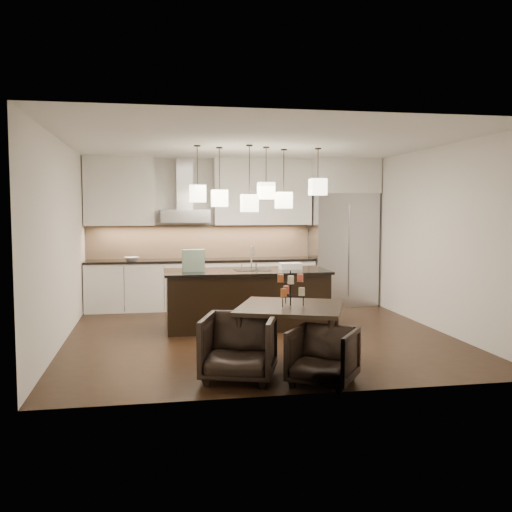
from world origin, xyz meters
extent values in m
cube|color=black|center=(0.00, 0.00, -0.01)|extent=(5.50, 5.50, 0.02)
cube|color=white|center=(0.00, 0.00, 2.81)|extent=(5.50, 5.50, 0.02)
cube|color=silver|center=(0.00, 2.76, 1.40)|extent=(5.50, 0.02, 2.80)
cube|color=silver|center=(0.00, -2.76, 1.40)|extent=(5.50, 0.02, 2.80)
cube|color=silver|center=(-2.76, 0.00, 1.40)|extent=(0.02, 5.50, 2.80)
cube|color=silver|center=(2.76, 0.00, 1.40)|extent=(0.02, 5.50, 2.80)
cube|color=#B7B7BA|center=(2.10, 2.38, 1.07)|extent=(1.20, 0.72, 2.15)
cube|color=silver|center=(2.10, 2.38, 2.47)|extent=(1.26, 0.72, 0.65)
cube|color=silver|center=(-0.62, 2.43, 0.44)|extent=(4.21, 0.62, 0.88)
cube|color=black|center=(-0.62, 2.43, 0.90)|extent=(4.21, 0.66, 0.04)
cube|color=tan|center=(-0.62, 2.73, 1.24)|extent=(4.21, 0.02, 0.63)
cube|color=silver|center=(-2.10, 2.57, 2.17)|extent=(1.25, 0.35, 1.25)
cube|color=silver|center=(0.55, 2.57, 2.17)|extent=(1.85, 0.35, 1.25)
cube|color=#B7B7BA|center=(-0.93, 2.48, 1.72)|extent=(0.90, 0.52, 0.24)
cube|color=#B7B7BA|center=(-0.93, 2.59, 2.32)|extent=(0.30, 0.28, 0.96)
imported|color=silver|center=(-1.90, 2.38, 0.95)|extent=(0.32, 0.32, 0.06)
cube|color=black|center=(-0.09, 0.55, 0.43)|extent=(2.46, 0.99, 0.86)
cube|color=black|center=(-0.09, 0.55, 0.88)|extent=(2.54, 1.07, 0.04)
cube|color=#1E5C3A|center=(-0.91, 0.51, 1.07)|extent=(0.33, 0.18, 0.33)
cube|color=silver|center=(0.62, 0.57, 0.95)|extent=(0.33, 0.24, 0.10)
cylinder|color=beige|center=(0.20, -1.70, 0.88)|extent=(0.09, 0.09, 0.09)
cylinder|color=#CD4E38|center=(0.06, -1.52, 0.88)|extent=(0.09, 0.09, 0.09)
cylinder|color=#AF5726|center=(-0.02, -1.73, 0.88)|extent=(0.09, 0.09, 0.09)
cylinder|color=#CD4E38|center=(0.21, -1.61, 1.03)|extent=(0.09, 0.09, 0.09)
cylinder|color=#AF5726|center=(-0.03, -1.59, 1.03)|extent=(0.09, 0.09, 0.09)
cylinder|color=beige|center=(0.05, -1.77, 1.03)|extent=(0.09, 0.09, 0.09)
imported|color=black|center=(-0.61, -2.15, 0.36)|extent=(0.97, 0.98, 0.72)
imported|color=black|center=(0.23, -2.47, 0.30)|extent=(0.91, 0.92, 0.61)
cube|color=white|center=(-0.84, 0.49, 2.08)|extent=(0.24, 0.24, 0.26)
cube|color=white|center=(-0.49, 0.68, 2.01)|extent=(0.24, 0.24, 0.26)
cube|color=white|center=(0.21, 0.51, 2.13)|extent=(0.24, 0.24, 0.26)
cube|color=white|center=(0.55, 0.78, 1.99)|extent=(0.24, 0.24, 0.26)
cube|color=white|center=(1.05, 0.54, 2.20)|extent=(0.24, 0.24, 0.26)
cube|color=white|center=(-0.08, 0.30, 1.94)|extent=(0.24, 0.24, 0.26)
camera|label=1|loc=(-1.50, -8.14, 1.84)|focal=40.00mm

